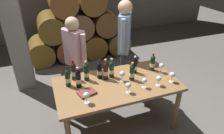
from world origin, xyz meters
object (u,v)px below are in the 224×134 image
object	(u,v)px
wine_bottle_3	(78,79)
wine_bottle_9	(106,71)
wine_bottle_0	(100,70)
wine_glass_1	(86,96)
wine_bottle_1	(135,66)
wine_bottle_5	(86,72)
wine_glass_5	(161,66)
sommelier_presenting	(124,41)
wine_bottle_4	(68,78)
wine_glass_2	(159,79)
taster_seated_left	(75,56)
wine_bottle_8	(153,63)
wine_bottle_2	(74,71)
dining_table	(117,88)
tasting_notebook	(87,93)
wine_bottle_6	(132,72)
wine_bottle_7	(112,69)
wine_glass_3	(122,74)
wine_glass_6	(172,75)
wine_glass_0	(144,81)
wine_glass_4	(128,86)

from	to	relation	value
wine_bottle_3	wine_bottle_9	bearing A→B (deg)	9.18
wine_bottle_0	wine_glass_1	size ratio (longest dim) A/B	1.87
wine_bottle_1	wine_bottle_5	bearing A→B (deg)	176.47
wine_glass_5	sommelier_presenting	size ratio (longest dim) A/B	0.09
wine_bottle_4	wine_bottle_9	bearing A→B (deg)	-0.77
wine_glass_2	taster_seated_left	bearing A→B (deg)	134.03
wine_glass_5	wine_bottle_8	bearing A→B (deg)	129.34
wine_bottle_1	wine_bottle_3	bearing A→B (deg)	-174.46
wine_bottle_8	wine_bottle_2	bearing A→B (deg)	172.69
dining_table	sommelier_presenting	size ratio (longest dim) A/B	0.99
wine_bottle_5	sommelier_presenting	size ratio (longest dim) A/B	0.18
wine_bottle_3	dining_table	bearing A→B (deg)	-10.28
tasting_notebook	wine_bottle_6	bearing A→B (deg)	-6.62
wine_bottle_3	taster_seated_left	bearing A→B (deg)	82.47
wine_bottle_7	wine_glass_5	world-z (taller)	wine_bottle_7
wine_bottle_3	wine_glass_2	xyz separation A→B (m)	(1.02, -0.34, -0.02)
wine_bottle_8	wine_glass_3	distance (m)	0.56
wine_bottle_3	wine_glass_6	size ratio (longest dim) A/B	1.98
taster_seated_left	wine_bottle_8	bearing A→B (deg)	-27.98
wine_bottle_8	taster_seated_left	size ratio (longest dim) A/B	0.18
wine_bottle_6	wine_glass_0	bearing A→B (deg)	-72.07
tasting_notebook	wine_bottle_7	bearing A→B (deg)	16.77
wine_glass_1	wine_glass_5	distance (m)	1.27
dining_table	wine_bottle_5	bearing A→B (deg)	149.36
wine_bottle_9	sommelier_presenting	bearing A→B (deg)	48.19
wine_bottle_4	wine_bottle_6	world-z (taller)	wine_bottle_4
wine_bottle_2	wine_bottle_6	size ratio (longest dim) A/B	1.12
wine_glass_6	wine_bottle_0	bearing A→B (deg)	153.96
wine_glass_1	wine_bottle_9	bearing A→B (deg)	48.20
wine_bottle_2	wine_bottle_6	xyz separation A→B (m)	(0.76, -0.29, -0.01)
wine_bottle_2	wine_bottle_8	size ratio (longest dim) A/B	1.09
wine_glass_4	taster_seated_left	xyz separation A→B (m)	(-0.48, 0.97, 0.06)
sommelier_presenting	wine_bottle_5	bearing A→B (deg)	-146.32
wine_bottle_6	wine_bottle_0	bearing A→B (deg)	153.50
wine_glass_0	wine_bottle_9	bearing A→B (deg)	137.18
wine_bottle_4	wine_glass_1	distance (m)	0.46
wine_bottle_8	wine_glass_5	size ratio (longest dim) A/B	1.87
wine_bottle_4	wine_glass_3	size ratio (longest dim) A/B	1.96
wine_bottle_4	wine_bottle_7	bearing A→B (deg)	1.22
wine_bottle_4	wine_bottle_6	xyz separation A→B (m)	(0.87, -0.16, -0.01)
wine_glass_4	taster_seated_left	world-z (taller)	taster_seated_left
wine_bottle_1	tasting_notebook	world-z (taller)	wine_bottle_1
wine_bottle_4	wine_glass_5	size ratio (longest dim) A/B	1.97
wine_bottle_0	wine_bottle_9	distance (m)	0.09
wine_glass_1	taster_seated_left	world-z (taller)	taster_seated_left
wine_bottle_0	wine_bottle_3	size ratio (longest dim) A/B	0.96
wine_glass_3	sommelier_presenting	world-z (taller)	sommelier_presenting
wine_bottle_1	wine_bottle_2	xyz separation A→B (m)	(-0.88, 0.13, 0.01)
wine_glass_4	sommelier_presenting	distance (m)	1.08
wine_bottle_3	wine_glass_4	size ratio (longest dim) A/B	2.03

